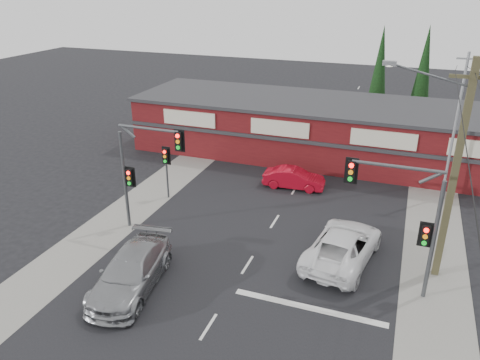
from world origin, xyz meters
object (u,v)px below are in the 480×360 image
(white_suv, at_px, (343,246))
(silver_suv, at_px, (131,272))
(red_sedan, at_px, (294,178))
(utility_pole, at_px, (452,167))
(shop_building, at_px, (306,127))

(white_suv, height_order, silver_suv, silver_suv)
(red_sedan, bearing_deg, utility_pole, -133.75)
(white_suv, distance_m, red_sedan, 8.76)
(silver_suv, bearing_deg, utility_pole, 16.04)
(utility_pole, bearing_deg, shop_building, 123.76)
(white_suv, distance_m, silver_suv, 10.09)
(white_suv, relative_size, red_sedan, 1.48)
(red_sedan, bearing_deg, silver_suv, 159.29)
(white_suv, height_order, utility_pole, utility_pole)
(red_sedan, bearing_deg, shop_building, 3.60)
(shop_building, bearing_deg, white_suv, -70.06)
(red_sedan, xyz_separation_m, utility_pole, (8.53, -7.25, 4.74))
(white_suv, bearing_deg, shop_building, -61.43)
(white_suv, xyz_separation_m, utility_pole, (4.16, 0.34, 4.57))
(red_sedan, xyz_separation_m, shop_building, (-0.83, 6.75, 1.47))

